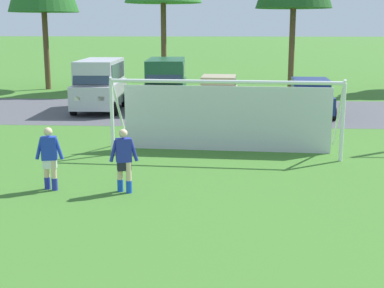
# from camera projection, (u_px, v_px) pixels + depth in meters

# --- Properties ---
(ground_plane) EXTENTS (400.00, 400.00, 0.00)m
(ground_plane) POSITION_uv_depth(u_px,v_px,m) (236.00, 153.00, 18.06)
(ground_plane) COLOR #3D7028
(parking_lot_strip) EXTENTS (52.00, 8.40, 0.01)m
(parking_lot_strip) POSITION_uv_depth(u_px,v_px,m) (232.00, 112.00, 26.63)
(parking_lot_strip) COLOR #4C4C51
(parking_lot_strip) RESTS_ON ground
(soccer_goal) EXTENTS (7.52, 2.39, 2.57)m
(soccer_goal) POSITION_uv_depth(u_px,v_px,m) (226.00, 114.00, 17.86)
(soccer_goal) COLOR white
(soccer_goal) RESTS_ON ground
(player_striker_near) EXTENTS (0.75, 0.35, 1.64)m
(player_striker_near) POSITION_uv_depth(u_px,v_px,m) (124.00, 161.00, 13.60)
(player_striker_near) COLOR beige
(player_striker_near) RESTS_ON ground
(player_defender_far) EXTENTS (0.75, 0.31, 1.64)m
(player_defender_far) POSITION_uv_depth(u_px,v_px,m) (50.00, 159.00, 13.81)
(player_defender_far) COLOR beige
(player_defender_far) RESTS_ON ground
(parked_car_slot_far_left) EXTENTS (2.30, 4.85, 2.52)m
(parked_car_slot_far_left) POSITION_uv_depth(u_px,v_px,m) (100.00, 84.00, 26.77)
(parked_car_slot_far_left) COLOR #B2B2BC
(parked_car_slot_far_left) RESTS_ON ground
(parked_car_slot_left) EXTENTS (2.38, 4.89, 2.52)m
(parked_car_slot_left) POSITION_uv_depth(u_px,v_px,m) (166.00, 83.00, 27.27)
(parked_car_slot_left) COLOR #194C2D
(parked_car_slot_left) RESTS_ON ground
(parked_car_slot_center_left) EXTENTS (2.17, 4.27, 1.72)m
(parked_car_slot_center_left) POSITION_uv_depth(u_px,v_px,m) (219.00, 93.00, 26.87)
(parked_car_slot_center_left) COLOR tan
(parked_car_slot_center_left) RESTS_ON ground
(parked_car_slot_center) EXTENTS (2.20, 4.29, 1.72)m
(parked_car_slot_center) POSITION_uv_depth(u_px,v_px,m) (310.00, 97.00, 25.39)
(parked_car_slot_center) COLOR navy
(parked_car_slot_center) RESTS_ON ground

